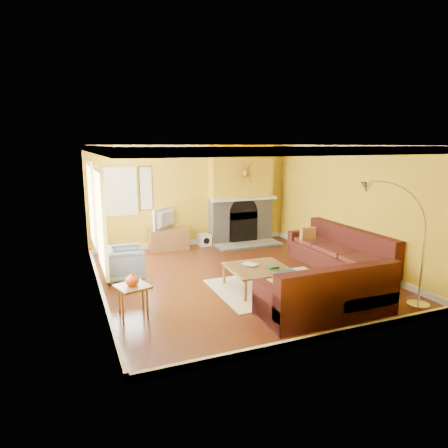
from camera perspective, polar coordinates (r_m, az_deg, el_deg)
name	(u,v)px	position (r m, az deg, el deg)	size (l,w,h in m)	color
floor	(237,277)	(8.40, 1.88, -7.64)	(5.50, 6.00, 0.02)	#602B14
ceiling	(238,145)	(7.94, 2.01, 11.25)	(5.50, 6.00, 0.02)	white
wall_back	(192,196)	(10.85, -4.57, 4.06)	(5.50, 0.02, 2.70)	gold
wall_front	(329,249)	(5.52, 14.83, -3.49)	(5.50, 0.02, 2.70)	gold
wall_left	(95,223)	(7.40, -17.98, 0.08)	(0.02, 6.00, 2.70)	gold
wall_right	(348,205)	(9.51, 17.32, 2.55)	(0.02, 6.00, 2.70)	gold
baseboard	(237,274)	(8.38, 1.89, -7.18)	(5.50, 6.00, 0.12)	white
crown_molding	(238,148)	(7.94, 2.01, 10.75)	(5.50, 6.00, 0.12)	white
window_left_near	(91,205)	(8.65, -18.45, 2.64)	(0.06, 1.22, 1.72)	white
window_left_far	(100,221)	(6.78, -17.32, 0.42)	(0.06, 1.22, 1.72)	white
window_back	(120,192)	(10.36, -14.59, 4.50)	(0.82, 0.06, 1.22)	white
wall_art	(146,188)	(10.47, -11.08, 5.00)	(0.34, 0.04, 1.14)	white
fireplace	(241,194)	(11.14, 2.41, 4.28)	(1.80, 0.40, 2.70)	gray
mantel	(244,199)	(10.93, 2.93, 3.61)	(1.92, 0.22, 0.08)	white
hearth	(249,245)	(10.89, 3.56, -2.96)	(1.80, 0.70, 0.06)	gray
sunburst	(245,173)	(10.87, 2.95, 7.28)	(0.70, 0.04, 0.70)	olive
rug	(277,287)	(7.88, 7.57, -8.90)	(2.40, 1.80, 0.02)	beige
sectional_sofa	(305,261)	(8.10, 11.46, -5.18)	(3.29, 3.78, 0.90)	#471916
coffee_table	(258,278)	(7.70, 4.89, -7.68)	(1.10, 1.10, 0.44)	white
media_console	(169,239)	(10.54, -7.92, -2.16)	(1.01, 0.45, 0.55)	olive
tv	(168,218)	(10.43, -8.01, 0.79)	(0.95, 0.13, 0.55)	black
subwoofer	(205,240)	(10.90, -2.80, -2.25)	(0.32, 0.32, 0.32)	white
armchair	(125,263)	(8.39, -14.01, -5.49)	(0.73, 0.75, 0.68)	slate
side_table	(133,301)	(6.65, -12.85, -10.69)	(0.48, 0.48, 0.52)	olive
vase	(132,279)	(6.52, -13.00, -7.61)	(0.22, 0.22, 0.23)	#D8591E
book	(248,266)	(7.65, 3.43, -5.95)	(0.21, 0.28, 0.03)	white
arc_lamp	(397,248)	(6.95, 23.46, -3.23)	(1.38, 0.36, 2.18)	silver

